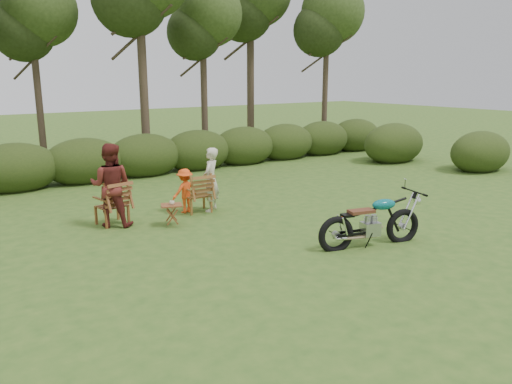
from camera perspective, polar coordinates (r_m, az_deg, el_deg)
ground at (r=9.86m, az=8.29°, el=-6.44°), size 80.00×80.00×0.00m
tree_line at (r=17.85m, az=-12.55°, el=14.61°), size 22.52×11.62×8.14m
motorcycle at (r=10.20m, az=12.81°, el=-5.96°), size 2.27×1.32×1.22m
lawn_chair_right at (r=12.41m, az=-6.65°, el=-2.25°), size 0.72×0.72×0.97m
lawn_chair_left at (r=11.78m, az=-16.04°, el=-3.53°), size 0.81×0.81×1.01m
side_table at (r=11.29m, az=-9.59°, el=-2.62°), size 0.59×0.54×0.49m
cup at (r=11.20m, az=-9.60°, el=-1.22°), size 0.14×0.14×0.09m
adult_a at (r=12.46m, az=-5.12°, el=-2.14°), size 0.68×0.66×1.58m
adult_b at (r=11.64m, az=-15.97°, el=-3.73°), size 1.14×1.09×1.86m
child at (r=12.39m, az=-8.04°, el=-2.31°), size 0.76×0.51×1.09m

